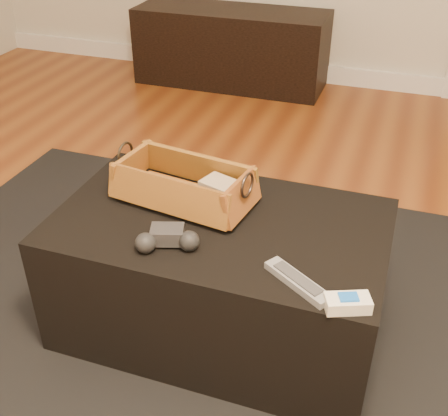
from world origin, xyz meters
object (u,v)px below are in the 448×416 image
(game_controller, at_px, (167,239))
(silver_remote, at_px, (298,281))
(wicker_basket, at_px, (184,186))
(tv_remote, at_px, (176,194))
(cream_gadget, at_px, (348,303))
(media_cabinet, at_px, (231,47))
(ottoman, at_px, (220,275))

(game_controller, height_order, silver_remote, game_controller)
(wicker_basket, bearing_deg, silver_remote, -33.44)
(tv_remote, bearing_deg, silver_remote, -28.14)
(game_controller, xyz_separation_m, cream_gadget, (0.51, -0.08, -0.01))
(media_cabinet, distance_m, wicker_basket, 2.27)
(media_cabinet, xyz_separation_m, tv_remote, (0.55, -2.20, 0.21))
(media_cabinet, distance_m, game_controller, 2.52)
(media_cabinet, bearing_deg, game_controller, -75.56)
(silver_remote, bearing_deg, game_controller, 174.43)
(ottoman, xyz_separation_m, wicker_basket, (-0.14, 0.07, 0.26))
(tv_remote, xyz_separation_m, silver_remote, (0.45, -0.27, -0.02))
(cream_gadget, bearing_deg, silver_remote, 160.25)
(silver_remote, relative_size, cream_gadget, 1.62)
(wicker_basket, bearing_deg, game_controller, -78.10)
(tv_remote, bearing_deg, game_controller, -69.26)
(ottoman, relative_size, tv_remote, 4.33)
(game_controller, relative_size, cream_gadget, 1.53)
(ottoman, height_order, cream_gadget, cream_gadget)
(game_controller, bearing_deg, tv_remote, 108.06)
(media_cabinet, relative_size, tv_remote, 5.46)
(media_cabinet, bearing_deg, ottoman, -72.34)
(media_cabinet, xyz_separation_m, ottoman, (0.72, -2.25, -0.03))
(media_cabinet, relative_size, game_controller, 6.76)
(wicker_basket, distance_m, silver_remote, 0.52)
(game_controller, distance_m, cream_gadget, 0.52)
(ottoman, height_order, wicker_basket, wicker_basket)
(ottoman, relative_size, silver_remote, 5.06)
(silver_remote, distance_m, cream_gadget, 0.14)
(tv_remote, distance_m, wicker_basket, 0.04)
(media_cabinet, height_order, cream_gadget, media_cabinet)
(media_cabinet, xyz_separation_m, wicker_basket, (0.57, -2.18, 0.24))
(media_cabinet, bearing_deg, tv_remote, -75.95)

